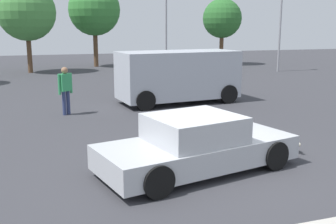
{
  "coord_description": "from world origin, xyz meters",
  "views": [
    {
      "loc": [
        -3.5,
        -7.7,
        3.08
      ],
      "look_at": [
        -0.19,
        2.06,
        0.9
      ],
      "focal_mm": 43.1,
      "sensor_mm": 36.0,
      "label": 1
    }
  ],
  "objects_px": {
    "dog": "(291,143)",
    "light_post_near": "(166,2)",
    "van_white": "(178,75)",
    "pedestrian": "(65,86)",
    "sedan_foreground": "(196,145)",
    "light_post_mid": "(281,16)"
  },
  "relations": [
    {
      "from": "van_white",
      "to": "light_post_mid",
      "type": "height_order",
      "value": "light_post_mid"
    },
    {
      "from": "dog",
      "to": "light_post_near",
      "type": "bearing_deg",
      "value": -13.79
    },
    {
      "from": "sedan_foreground",
      "to": "light_post_near",
      "type": "height_order",
      "value": "light_post_near"
    },
    {
      "from": "dog",
      "to": "light_post_mid",
      "type": "xyz_separation_m",
      "value": [
        10.47,
        16.29,
        3.6
      ]
    },
    {
      "from": "sedan_foreground",
      "to": "pedestrian",
      "type": "xyz_separation_m",
      "value": [
        -2.19,
        6.77,
        0.45
      ]
    },
    {
      "from": "pedestrian",
      "to": "light_post_near",
      "type": "xyz_separation_m",
      "value": [
        8.53,
        14.29,
        3.86
      ]
    },
    {
      "from": "van_white",
      "to": "light_post_near",
      "type": "xyz_separation_m",
      "value": [
        3.93,
        13.35,
        3.74
      ]
    },
    {
      "from": "light_post_near",
      "to": "light_post_mid",
      "type": "bearing_deg",
      "value": -32.06
    },
    {
      "from": "pedestrian",
      "to": "light_post_mid",
      "type": "relative_size",
      "value": 0.31
    },
    {
      "from": "dog",
      "to": "pedestrian",
      "type": "xyz_separation_m",
      "value": [
        -4.95,
        6.31,
        0.78
      ]
    },
    {
      "from": "dog",
      "to": "light_post_near",
      "type": "height_order",
      "value": "light_post_near"
    },
    {
      "from": "pedestrian",
      "to": "light_post_mid",
      "type": "xyz_separation_m",
      "value": [
        15.42,
        9.98,
        2.82
      ]
    },
    {
      "from": "sedan_foreground",
      "to": "light_post_mid",
      "type": "height_order",
      "value": "light_post_mid"
    },
    {
      "from": "van_white",
      "to": "pedestrian",
      "type": "relative_size",
      "value": 2.94
    },
    {
      "from": "van_white",
      "to": "light_post_near",
      "type": "distance_m",
      "value": 14.41
    },
    {
      "from": "dog",
      "to": "light_post_mid",
      "type": "distance_m",
      "value": 19.7
    },
    {
      "from": "light_post_near",
      "to": "pedestrian",
      "type": "bearing_deg",
      "value": -120.84
    },
    {
      "from": "pedestrian",
      "to": "van_white",
      "type": "bearing_deg",
      "value": -108.1
    },
    {
      "from": "sedan_foreground",
      "to": "dog",
      "type": "height_order",
      "value": "sedan_foreground"
    },
    {
      "from": "light_post_near",
      "to": "dog",
      "type": "bearing_deg",
      "value": -99.87
    },
    {
      "from": "sedan_foreground",
      "to": "van_white",
      "type": "bearing_deg",
      "value": 60.44
    },
    {
      "from": "dog",
      "to": "light_post_near",
      "type": "distance_m",
      "value": 21.43
    }
  ]
}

